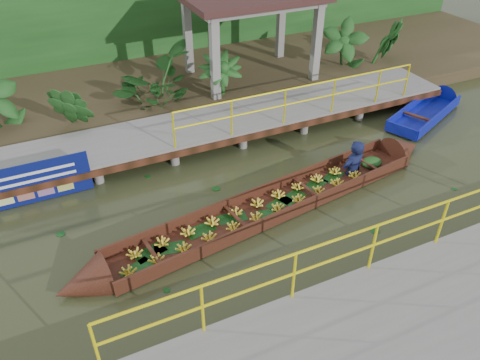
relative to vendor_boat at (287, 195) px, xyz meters
name	(u,v)px	position (x,y,z in m)	size (l,w,h in m)	color
ground	(254,211)	(-0.82, 0.07, -0.27)	(80.00, 80.00, 0.00)	#30371B
land_strip	(158,83)	(-0.82, 7.57, -0.05)	(30.00, 8.00, 0.45)	#372E1B
far_dock	(200,128)	(-0.80, 3.50, 0.21)	(16.00, 2.06, 1.66)	slate
near_dock	(417,323)	(0.18, -4.12, 0.03)	(18.00, 2.40, 1.73)	slate
pavilion	(252,5)	(2.18, 6.37, 2.55)	(4.40, 3.00, 3.00)	slate
foliage_backdrop	(133,13)	(-0.82, 10.07, 1.73)	(30.00, 0.80, 4.00)	#163E13
vendor_boat	(287,195)	(0.00, 0.00, 0.00)	(9.98, 2.37, 2.30)	#37170F
moored_blue_boat	(436,105)	(6.83, 2.31, -0.11)	(3.79, 2.35, 0.89)	#0D1699
blue_banner	(14,187)	(-5.70, 2.55, 0.28)	(3.40, 0.04, 1.06)	#0B135C
tropical_plants	(212,75)	(0.35, 5.37, 0.87)	(14.10, 1.10, 1.38)	#163E13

